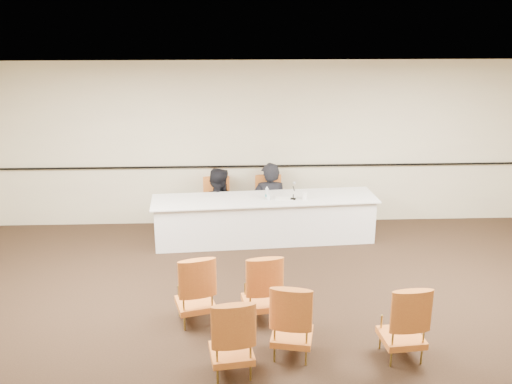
% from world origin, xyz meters
% --- Properties ---
extents(floor, '(10.00, 10.00, 0.00)m').
position_xyz_m(floor, '(0.00, 0.00, 0.00)').
color(floor, black).
rests_on(floor, ground).
extents(ceiling, '(10.00, 10.00, 0.00)m').
position_xyz_m(ceiling, '(0.00, 0.00, 3.00)').
color(ceiling, white).
rests_on(ceiling, ground).
extents(wall_back, '(10.00, 0.04, 3.00)m').
position_xyz_m(wall_back, '(0.00, 4.00, 1.50)').
color(wall_back, beige).
rests_on(wall_back, ground).
extents(wall_rail, '(9.80, 0.04, 0.03)m').
position_xyz_m(wall_rail, '(0.00, 3.96, 1.10)').
color(wall_rail, black).
rests_on(wall_rail, wall_back).
extents(panel_table, '(3.88, 1.15, 0.77)m').
position_xyz_m(panel_table, '(-0.13, 3.10, 0.38)').
color(panel_table, silver).
rests_on(panel_table, ground).
extents(panelist_main, '(0.66, 0.43, 1.79)m').
position_xyz_m(panelist_main, '(-0.00, 3.68, 0.34)').
color(panelist_main, black).
rests_on(panelist_main, ground).
extents(panelist_main_chair, '(0.53, 0.53, 0.95)m').
position_xyz_m(panelist_main_chair, '(-0.00, 3.68, 0.47)').
color(panelist_main_chair, '#A43B1D').
rests_on(panelist_main_chair, ground).
extents(panelist_second, '(0.90, 0.76, 1.65)m').
position_xyz_m(panelist_second, '(-0.95, 3.61, 0.35)').
color(panelist_second, black).
rests_on(panelist_second, ground).
extents(panelist_second_chair, '(0.53, 0.53, 0.95)m').
position_xyz_m(panelist_second_chair, '(-0.95, 3.61, 0.47)').
color(panelist_second_chair, '#A43B1D').
rests_on(panelist_second_chair, ground).
extents(papers, '(0.33, 0.26, 0.00)m').
position_xyz_m(papers, '(0.20, 3.05, 0.77)').
color(papers, white).
rests_on(papers, panel_table).
extents(microphone, '(0.14, 0.21, 0.28)m').
position_xyz_m(microphone, '(0.35, 3.02, 0.90)').
color(microphone, black).
rests_on(microphone, panel_table).
extents(water_bottle, '(0.08, 0.08, 0.21)m').
position_xyz_m(water_bottle, '(-0.09, 3.08, 0.87)').
color(water_bottle, teal).
rests_on(water_bottle, panel_table).
extents(drinking_glass, '(0.09, 0.09, 0.10)m').
position_xyz_m(drinking_glass, '(-0.07, 3.01, 0.82)').
color(drinking_glass, white).
rests_on(drinking_glass, panel_table).
extents(coffee_cup, '(0.10, 0.10, 0.13)m').
position_xyz_m(coffee_cup, '(0.54, 3.00, 0.83)').
color(coffee_cup, white).
rests_on(coffee_cup, panel_table).
extents(aud_chair_front_left, '(0.61, 0.61, 0.95)m').
position_xyz_m(aud_chair_front_left, '(-1.17, 0.44, 0.47)').
color(aud_chair_front_left, '#A43B1D').
rests_on(aud_chair_front_left, ground).
extents(aud_chair_front_mid, '(0.57, 0.57, 0.95)m').
position_xyz_m(aud_chair_front_mid, '(-0.32, 0.44, 0.47)').
color(aud_chair_front_mid, '#A43B1D').
rests_on(aud_chair_front_mid, ground).
extents(aud_chair_back_left, '(0.57, 0.57, 0.95)m').
position_xyz_m(aud_chair_back_left, '(-0.71, -0.67, 0.47)').
color(aud_chair_back_left, '#A43B1D').
rests_on(aud_chair_back_left, ground).
extents(aud_chair_back_mid, '(0.59, 0.59, 0.95)m').
position_xyz_m(aud_chair_back_mid, '(-0.01, -0.36, 0.47)').
color(aud_chair_back_mid, '#A43B1D').
rests_on(aud_chair_back_mid, ground).
extents(aud_chair_back_right, '(0.54, 0.54, 0.95)m').
position_xyz_m(aud_chair_back_right, '(1.24, -0.45, 0.47)').
color(aud_chair_back_right, '#A43B1D').
rests_on(aud_chair_back_right, ground).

